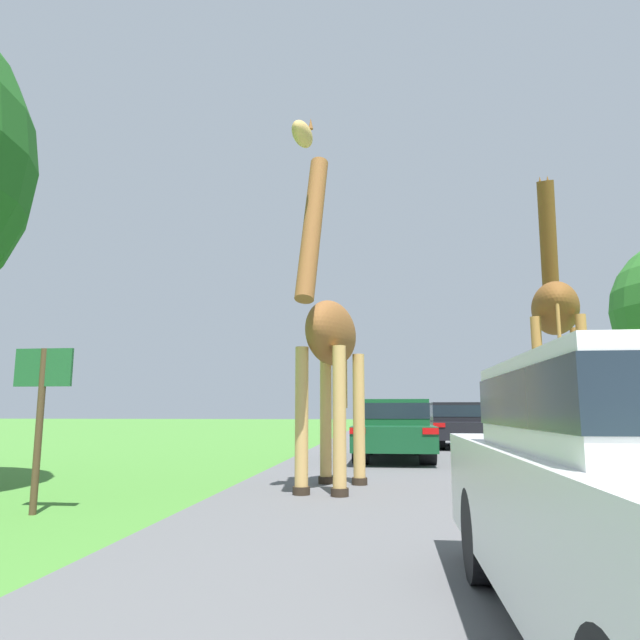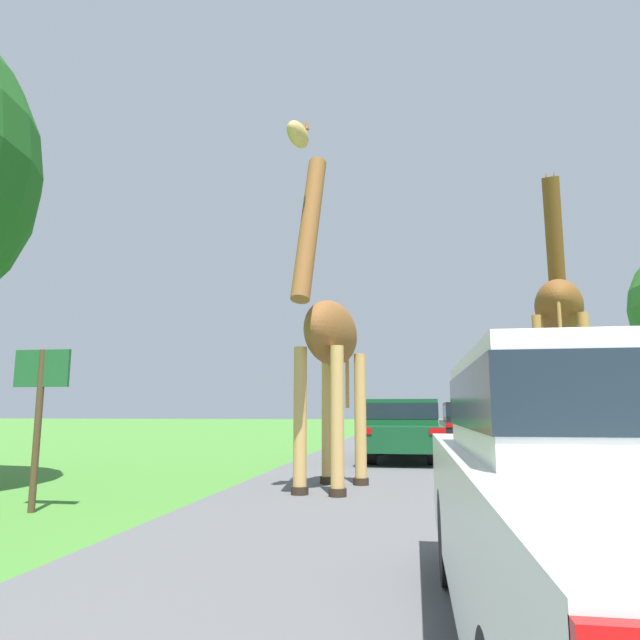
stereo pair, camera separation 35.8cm
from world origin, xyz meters
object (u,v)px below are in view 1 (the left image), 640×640
object	(u,v)px
giraffe_near_road	(329,337)
car_queue_right	(458,423)
giraffe_companion	(555,311)
car_queue_left	(393,427)
sign_post	(41,398)

from	to	relation	value
giraffe_near_road	car_queue_right	distance (m)	11.08
giraffe_companion	car_queue_left	distance (m)	5.83
giraffe_companion	car_queue_right	xyz separation A→B (m)	(-0.43, 9.80, -1.94)
car_queue_left	car_queue_right	bearing A→B (deg)	66.82
car_queue_left	sign_post	world-z (taller)	sign_post
car_queue_left	sign_post	xyz separation A→B (m)	(-4.06, -7.92, 0.54)
giraffe_companion	car_queue_left	bearing A→B (deg)	131.48
car_queue_right	car_queue_left	bearing A→B (deg)	-113.18
giraffe_near_road	car_queue_left	distance (m)	5.89
giraffe_companion	sign_post	world-z (taller)	giraffe_companion
giraffe_near_road	sign_post	size ratio (longest dim) A/B	2.77
car_queue_right	car_queue_left	distance (m)	5.36
giraffe_companion	car_queue_left	xyz separation A→B (m)	(-2.54, 4.87, -1.94)
giraffe_companion	car_queue_right	size ratio (longest dim) A/B	1.28
giraffe_near_road	car_queue_left	size ratio (longest dim) A/B	1.14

